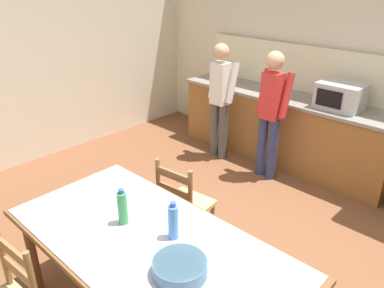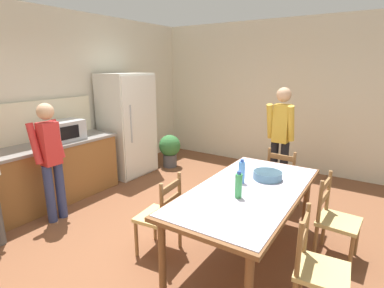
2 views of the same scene
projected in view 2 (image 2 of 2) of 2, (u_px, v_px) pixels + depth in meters
ground_plane at (186, 234)px, 3.71m from camera, size 8.32×8.32×0.00m
wall_back at (49, 103)px, 4.76m from camera, size 6.52×0.12×2.90m
wall_right at (279, 96)px, 5.97m from camera, size 0.12×5.20×2.90m
kitchen_counter at (22, 182)px, 4.14m from camera, size 2.95×0.66×0.92m
counter_splashback at (2, 126)px, 4.12m from camera, size 2.91×0.03×0.60m
refrigerator at (128, 125)px, 5.63m from camera, size 0.89×0.73×1.90m
microwave at (65, 130)px, 4.57m from camera, size 0.50×0.39×0.30m
dining_table at (248, 195)px, 3.14m from camera, size 2.10×1.05×0.78m
bottle_near_centre at (239, 185)px, 2.88m from camera, size 0.07×0.07×0.27m
bottle_off_centre at (242, 172)px, 3.24m from camera, size 0.07×0.07×0.27m
serving_bowl at (268, 175)px, 3.37m from camera, size 0.32×0.32×0.09m
chair_side_near_right at (335, 220)px, 3.17m from camera, size 0.44×0.42×0.91m
chair_head_end at (283, 179)px, 4.30m from camera, size 0.43×0.45×0.91m
chair_side_far_left at (161, 216)px, 3.25m from camera, size 0.46×0.44×0.91m
chair_side_near_left at (317, 269)px, 2.40m from camera, size 0.45×0.44×0.91m
person_at_counter at (50, 156)px, 3.87m from camera, size 0.40×0.27×1.58m
person_by_table at (281, 135)px, 4.74m from camera, size 0.30×0.44×1.71m
potted_plant at (170, 148)px, 6.13m from camera, size 0.44×0.44×0.67m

